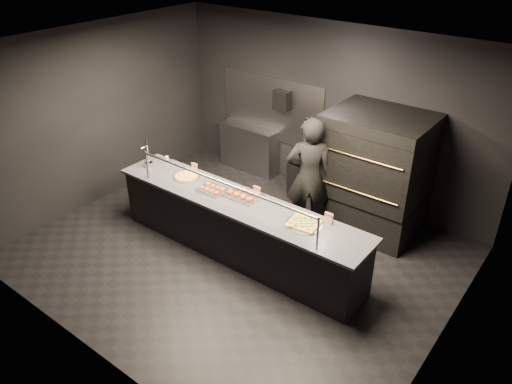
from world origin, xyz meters
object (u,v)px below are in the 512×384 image
(service_counter, at_px, (237,227))
(pizza_oven, at_px, (375,172))
(slider_tray_b, at_px, (243,194))
(fire_extinguisher, at_px, (307,133))
(round_pizza, at_px, (186,177))
(prep_shelf, at_px, (249,148))
(square_pizza, at_px, (304,224))
(beer_tap, at_px, (148,158))
(slider_tray_a, at_px, (212,189))
(worker, at_px, (309,177))
(towel_dispenser, at_px, (282,100))
(trash_bin, at_px, (300,173))

(service_counter, height_order, pizza_oven, pizza_oven)
(slider_tray_b, bearing_deg, pizza_oven, 55.55)
(fire_extinguisher, distance_m, round_pizza, 2.44)
(pizza_oven, distance_m, prep_shelf, 2.88)
(fire_extinguisher, bearing_deg, service_counter, -81.70)
(slider_tray_b, relative_size, square_pizza, 1.06)
(pizza_oven, bearing_deg, beer_tap, -147.16)
(beer_tap, bearing_deg, fire_extinguisher, 59.34)
(pizza_oven, distance_m, square_pizza, 1.86)
(fire_extinguisher, bearing_deg, slider_tray_a, -92.63)
(pizza_oven, relative_size, prep_shelf, 1.59)
(service_counter, xyz_separation_m, worker, (0.48, 1.15, 0.50))
(towel_dispenser, bearing_deg, trash_bin, -23.97)
(slider_tray_b, bearing_deg, slider_tray_a, -161.68)
(beer_tap, height_order, slider_tray_b, beer_tap)
(fire_extinguisher, bearing_deg, prep_shelf, -176.34)
(prep_shelf, relative_size, square_pizza, 2.41)
(fire_extinguisher, bearing_deg, round_pizza, -106.80)
(pizza_oven, bearing_deg, round_pizza, -140.91)
(round_pizza, distance_m, trash_bin, 2.25)
(slider_tray_a, bearing_deg, service_counter, 0.22)
(beer_tap, height_order, worker, worker)
(beer_tap, bearing_deg, worker, 27.54)
(pizza_oven, relative_size, worker, 0.99)
(beer_tap, xyz_separation_m, slider_tray_b, (1.79, 0.18, -0.12))
(service_counter, xyz_separation_m, towel_dispenser, (-0.90, 2.39, 1.09))
(slider_tray_b, bearing_deg, round_pizza, -175.58)
(pizza_oven, bearing_deg, slider_tray_b, -124.45)
(towel_dispenser, bearing_deg, worker, -42.03)
(slider_tray_b, height_order, worker, worker)
(trash_bin, bearing_deg, beer_tap, -125.23)
(pizza_oven, xyz_separation_m, fire_extinguisher, (-1.55, 0.50, 0.09))
(slider_tray_b, bearing_deg, worker, 64.59)
(service_counter, distance_m, slider_tray_b, 0.51)
(round_pizza, xyz_separation_m, trash_bin, (0.78, 2.04, -0.54))
(slider_tray_a, bearing_deg, pizza_oven, 48.88)
(pizza_oven, bearing_deg, towel_dispenser, 166.86)
(trash_bin, height_order, worker, worker)
(towel_dispenser, xyz_separation_m, slider_tray_a, (0.44, -2.39, -0.61))
(prep_shelf, height_order, slider_tray_a, slider_tray_a)
(prep_shelf, bearing_deg, slider_tray_b, -53.60)
(pizza_oven, height_order, prep_shelf, pizza_oven)
(square_pizza, distance_m, trash_bin, 2.54)
(service_counter, height_order, round_pizza, service_counter)
(beer_tap, distance_m, round_pizza, 0.76)
(pizza_oven, distance_m, slider_tray_b, 2.12)
(round_pizza, bearing_deg, towel_dispenser, 86.20)
(fire_extinguisher, bearing_deg, beer_tap, -120.66)
(beer_tap, relative_size, slider_tray_a, 1.07)
(slider_tray_a, height_order, trash_bin, slider_tray_a)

